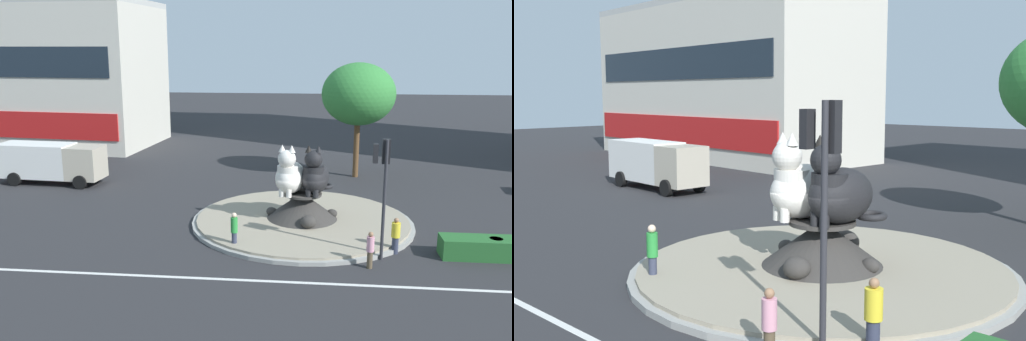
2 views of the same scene
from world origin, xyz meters
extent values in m
plane|color=#28282B|center=(0.00, 0.00, 0.00)|extent=(160.00, 160.00, 0.00)
cube|color=silver|center=(0.00, -7.24, 0.00)|extent=(112.00, 0.20, 0.01)
cylinder|color=gray|center=(0.00, 0.00, 0.09)|extent=(11.36, 11.36, 0.18)
cylinder|color=gray|center=(0.00, 0.00, 0.24)|extent=(10.91, 10.91, 0.11)
cone|color=#33302D|center=(0.00, 0.00, 0.97)|extent=(3.62, 3.62, 1.35)
cylinder|color=#33302D|center=(0.00, 0.00, 1.58)|extent=(1.99, 1.99, 0.12)
ellipsoid|color=#33302D|center=(1.55, 0.22, 0.51)|extent=(0.56, 0.42, 0.45)
ellipsoid|color=#33302D|center=(-0.24, 1.58, 0.66)|extent=(0.93, 0.67, 0.74)
ellipsoid|color=#33302D|center=(-1.59, 0.23, 0.52)|extent=(0.56, 0.48, 0.45)
ellipsoid|color=#33302D|center=(0.34, -1.58, 0.61)|extent=(0.79, 0.76, 0.63)
ellipsoid|color=silver|center=(-0.62, -0.10, 2.46)|extent=(1.99, 2.56, 1.64)
cylinder|color=silver|center=(-0.74, -0.53, 2.64)|extent=(1.31, 1.31, 1.02)
sphere|color=silver|center=(-0.79, -0.69, 3.54)|extent=(0.90, 0.90, 0.90)
torus|color=silver|center=(-0.01, 0.69, 1.80)|extent=(1.29, 1.29, 0.20)
cone|color=silver|center=(-0.55, -0.76, 4.06)|extent=(0.46, 0.46, 0.37)
cone|color=silver|center=(-1.02, -0.62, 4.06)|extent=(0.46, 0.46, 0.37)
cylinder|color=silver|center=(-0.66, -0.94, 1.84)|extent=(0.29, 0.29, 0.41)
cylinder|color=silver|center=(-1.02, -0.84, 1.84)|extent=(0.29, 0.29, 0.41)
ellipsoid|color=black|center=(0.62, 0.04, 2.45)|extent=(1.76, 2.43, 1.62)
cylinder|color=black|center=(0.55, -0.40, 2.63)|extent=(1.21, 1.21, 1.01)
sphere|color=black|center=(0.52, -0.56, 3.52)|extent=(0.89, 0.89, 0.89)
torus|color=black|center=(1.13, 0.89, 1.80)|extent=(1.19, 1.19, 0.20)
cone|color=black|center=(0.76, -0.60, 4.04)|extent=(0.42, 0.42, 0.37)
cone|color=black|center=(0.28, -0.52, 4.04)|extent=(0.42, 0.42, 0.37)
cylinder|color=black|center=(0.67, -0.79, 1.84)|extent=(0.28, 0.28, 0.41)
cylinder|color=black|center=(0.31, -0.73, 1.84)|extent=(0.28, 0.28, 0.41)
cylinder|color=#2D2D33|center=(3.49, -4.56, 2.62)|extent=(0.14, 0.14, 5.23)
cube|color=black|center=(3.50, -4.34, 4.71)|extent=(0.33, 0.25, 1.05)
sphere|color=red|center=(3.50, -4.26, 5.02)|extent=(0.18, 0.18, 0.18)
sphere|color=#392706|center=(3.50, -4.26, 4.71)|extent=(0.18, 0.18, 0.18)
sphere|color=black|center=(3.50, -4.26, 4.39)|extent=(0.18, 0.18, 0.18)
cube|color=black|center=(3.04, -4.54, 4.66)|extent=(0.21, 0.29, 0.80)
cube|color=beige|center=(-26.84, 21.92, 6.23)|extent=(25.99, 13.03, 12.47)
cube|color=#B2B2AD|center=(-26.84, 21.92, 12.72)|extent=(25.99, 13.03, 0.50)
cube|color=#235B28|center=(8.87, -3.88, 0.45)|extent=(5.54, 1.20, 0.90)
cylinder|color=brown|center=(3.54, 10.66, 1.90)|extent=(0.39, 0.39, 3.80)
ellipsoid|color=#337F38|center=(3.54, 10.66, 5.80)|extent=(5.02, 5.02, 4.27)
cylinder|color=brown|center=(2.91, -5.52, 0.37)|extent=(0.23, 0.23, 0.73)
cylinder|color=pink|center=(2.91, -5.52, 1.05)|extent=(0.31, 0.31, 0.64)
sphere|color=#936B4C|center=(2.91, -5.52, 1.47)|extent=(0.21, 0.21, 0.21)
cylinder|color=#33384C|center=(4.19, -3.76, 0.38)|extent=(0.29, 0.29, 0.76)
cylinder|color=yellow|center=(4.19, -3.76, 1.10)|extent=(0.38, 0.38, 0.66)
sphere|color=#936B4C|center=(4.19, -3.76, 1.54)|extent=(0.22, 0.22, 0.22)
cylinder|color=#33384C|center=(-2.97, -3.97, 0.40)|extent=(0.23, 0.23, 0.80)
cylinder|color=#288C38|center=(-2.97, -3.97, 1.14)|extent=(0.31, 0.31, 0.69)
sphere|color=beige|center=(-2.97, -3.97, 1.60)|extent=(0.23, 0.23, 0.23)
cube|color=#B7AD99|center=(-14.34, 6.45, 1.52)|extent=(2.27, 2.26, 2.15)
cube|color=silver|center=(-17.86, 6.71, 1.56)|extent=(5.08, 2.47, 2.23)
cylinder|color=black|center=(-14.20, 7.49, 0.45)|extent=(0.92, 0.37, 0.90)
cylinder|color=black|center=(-14.35, 5.39, 0.45)|extent=(0.92, 0.37, 0.90)
cylinder|color=black|center=(-18.84, 7.83, 0.45)|extent=(0.92, 0.37, 0.90)
cylinder|color=black|center=(-18.99, 5.73, 0.45)|extent=(0.92, 0.37, 0.90)
cylinder|color=#2D4233|center=(8.41, -3.87, 0.45)|extent=(0.56, 0.56, 0.90)
camera|label=1|loc=(0.38, -26.54, 8.93)|focal=37.50mm
camera|label=2|loc=(10.52, -13.87, 5.35)|focal=41.96mm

